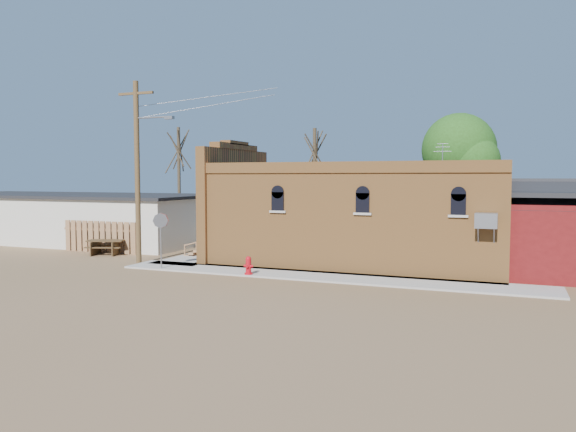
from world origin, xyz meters
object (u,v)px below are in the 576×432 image
at_px(picnic_table, 106,245).
at_px(utility_pole, 138,168).
at_px(trash_barrel, 238,246).
at_px(fire_hydrant, 248,265).
at_px(brick_bar, 353,216).
at_px(stop_sign, 161,226).

bearing_deg(picnic_table, utility_pole, -47.59).
distance_m(trash_barrel, picnic_table, 7.31).
bearing_deg(trash_barrel, fire_hydrant, -59.74).
bearing_deg(brick_bar, stop_sign, -144.49).
relative_size(stop_sign, trash_barrel, 3.53).
xyz_separation_m(fire_hydrant, stop_sign, (-4.49, 0.00, 1.59)).
relative_size(utility_pole, fire_hydrant, 11.30).
distance_m(brick_bar, stop_sign, 9.46).
height_order(brick_bar, picnic_table, brick_bar).
relative_size(fire_hydrant, picnic_table, 0.34).
relative_size(brick_bar, utility_pole, 1.82).
bearing_deg(utility_pole, fire_hydrant, -10.37).
height_order(brick_bar, fire_hydrant, brick_bar).
bearing_deg(stop_sign, picnic_table, 135.96).
bearing_deg(fire_hydrant, stop_sign, 155.58).
height_order(fire_hydrant, trash_barrel, fire_hydrant).
bearing_deg(trash_barrel, stop_sign, -96.76).
height_order(utility_pole, fire_hydrant, utility_pole).
distance_m(brick_bar, trash_barrel, 7.25).
xyz_separation_m(fire_hydrant, trash_barrel, (-3.73, 6.40, -0.03)).
bearing_deg(picnic_table, brick_bar, -9.74).
bearing_deg(trash_barrel, brick_bar, -7.39).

